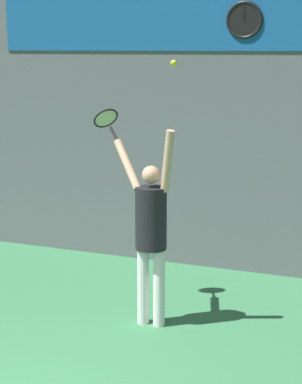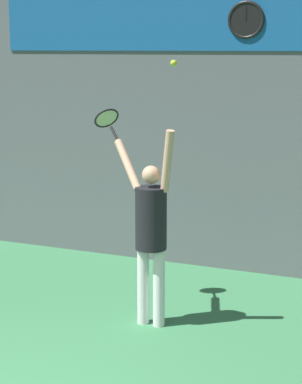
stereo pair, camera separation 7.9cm
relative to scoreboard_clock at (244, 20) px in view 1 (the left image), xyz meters
The scene contains 6 objects.
back_wall 1.15m from the scoreboard_clock, behind, with size 18.00×0.10×5.00m.
sponsor_banner 0.73m from the scoreboard_clock, behind, with size 5.76×0.02×0.78m.
scoreboard_clock is the anchor object (origin of this frame).
tennis_player 3.17m from the scoreboard_clock, 100.50° to the right, with size 0.90×0.54×2.20m.
tennis_racket 2.38m from the scoreboard_clock, 123.49° to the right, with size 0.42×0.37×0.37m.
tennis_ball 2.32m from the scoreboard_clock, 93.07° to the right, with size 0.07×0.07×0.07m.
Camera 1 is at (3.11, -3.76, 3.04)m, focal length 65.00 mm.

